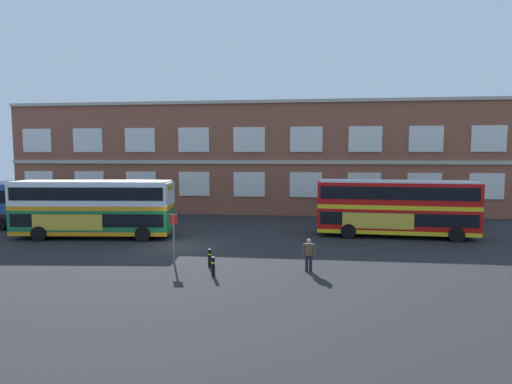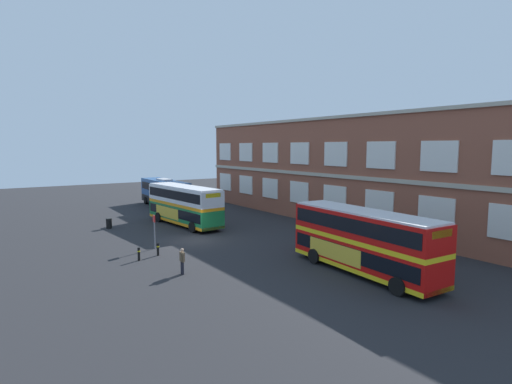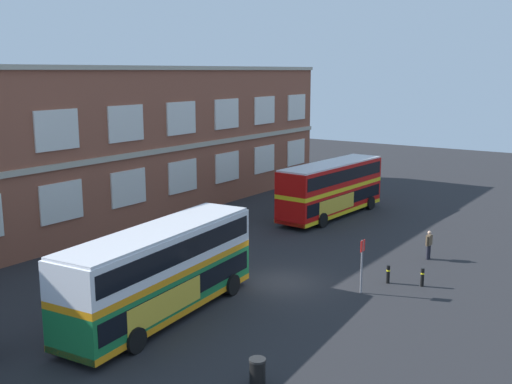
{
  "view_description": "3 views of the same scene",
  "coord_description": "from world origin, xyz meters",
  "px_view_note": "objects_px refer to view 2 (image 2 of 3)",
  "views": [
    {
      "loc": [
        7.79,
        -25.21,
        5.9
      ],
      "look_at": [
        4.8,
        1.61,
        3.43
      ],
      "focal_mm": 28.52,
      "sensor_mm": 36.0,
      "label": 1
    },
    {
      "loc": [
        31.69,
        -15.15,
        8.12
      ],
      "look_at": [
        4.51,
        3.25,
        4.43
      ],
      "focal_mm": 28.52,
      "sensor_mm": 36.0,
      "label": 2
    },
    {
      "loc": [
        -25.43,
        -15.96,
        10.8
      ],
      "look_at": [
        0.89,
        2.21,
        4.38
      ],
      "focal_mm": 42.65,
      "sensor_mm": 36.0,
      "label": 3
    }
  ],
  "objects_px": {
    "bus_stand_flag": "(154,228)",
    "safety_bollard_east": "(139,254)",
    "waiting_passenger": "(182,260)",
    "station_litter_bin": "(109,223)",
    "double_decker_near": "(184,205)",
    "safety_bollard_west": "(158,249)",
    "touring_coach": "(165,193)",
    "double_decker_middle": "(363,240)"
  },
  "relations": [
    {
      "from": "double_decker_middle",
      "to": "safety_bollard_east",
      "type": "distance_m",
      "value": 15.58
    },
    {
      "from": "waiting_passenger",
      "to": "station_litter_bin",
      "type": "height_order",
      "value": "waiting_passenger"
    },
    {
      "from": "double_decker_near",
      "to": "safety_bollard_west",
      "type": "relative_size",
      "value": 11.78
    },
    {
      "from": "double_decker_middle",
      "to": "station_litter_bin",
      "type": "height_order",
      "value": "double_decker_middle"
    },
    {
      "from": "safety_bollard_east",
      "to": "safety_bollard_west",
      "type": "bearing_deg",
      "value": 108.56
    },
    {
      "from": "double_decker_near",
      "to": "station_litter_bin",
      "type": "xyz_separation_m",
      "value": [
        -2.59,
        -6.92,
        -1.63
      ]
    },
    {
      "from": "double_decker_near",
      "to": "waiting_passenger",
      "type": "xyz_separation_m",
      "value": [
        15.05,
        -6.88,
        -1.22
      ]
    },
    {
      "from": "bus_stand_flag",
      "to": "station_litter_bin",
      "type": "distance_m",
      "value": 10.45
    },
    {
      "from": "double_decker_middle",
      "to": "safety_bollard_west",
      "type": "bearing_deg",
      "value": -140.88
    },
    {
      "from": "double_decker_middle",
      "to": "touring_coach",
      "type": "bearing_deg",
      "value": 179.49
    },
    {
      "from": "double_decker_near",
      "to": "bus_stand_flag",
      "type": "bearing_deg",
      "value": -37.76
    },
    {
      "from": "double_decker_near",
      "to": "safety_bollard_east",
      "type": "distance_m",
      "value": 13.34
    },
    {
      "from": "touring_coach",
      "to": "station_litter_bin",
      "type": "xyz_separation_m",
      "value": [
        10.62,
        -10.02,
        -1.39
      ]
    },
    {
      "from": "bus_stand_flag",
      "to": "station_litter_bin",
      "type": "xyz_separation_m",
      "value": [
        -10.35,
        -0.91,
        -1.12
      ]
    },
    {
      "from": "station_litter_bin",
      "to": "double_decker_near",
      "type": "bearing_deg",
      "value": 69.5
    },
    {
      "from": "double_decker_near",
      "to": "bus_stand_flag",
      "type": "distance_m",
      "value": 9.83
    },
    {
      "from": "safety_bollard_west",
      "to": "station_litter_bin",
      "type": "bearing_deg",
      "value": -178.28
    },
    {
      "from": "safety_bollard_west",
      "to": "waiting_passenger",
      "type": "bearing_deg",
      "value": -3.65
    },
    {
      "from": "double_decker_middle",
      "to": "waiting_passenger",
      "type": "relative_size",
      "value": 6.55
    },
    {
      "from": "double_decker_middle",
      "to": "bus_stand_flag",
      "type": "xyz_separation_m",
      "value": [
        -13.6,
        -8.81,
        -0.51
      ]
    },
    {
      "from": "double_decker_middle",
      "to": "bus_stand_flag",
      "type": "distance_m",
      "value": 16.21
    },
    {
      "from": "double_decker_near",
      "to": "double_decker_middle",
      "type": "height_order",
      "value": "same"
    },
    {
      "from": "double_decker_near",
      "to": "waiting_passenger",
      "type": "distance_m",
      "value": 16.6
    },
    {
      "from": "bus_stand_flag",
      "to": "double_decker_near",
      "type": "bearing_deg",
      "value": 142.24
    },
    {
      "from": "double_decker_middle",
      "to": "bus_stand_flag",
      "type": "height_order",
      "value": "double_decker_middle"
    },
    {
      "from": "touring_coach",
      "to": "waiting_passenger",
      "type": "bearing_deg",
      "value": -19.45
    },
    {
      "from": "double_decker_near",
      "to": "double_decker_middle",
      "type": "relative_size",
      "value": 1.01
    },
    {
      "from": "double_decker_near",
      "to": "station_litter_bin",
      "type": "height_order",
      "value": "double_decker_near"
    },
    {
      "from": "station_litter_bin",
      "to": "safety_bollard_east",
      "type": "relative_size",
      "value": 1.08
    },
    {
      "from": "double_decker_near",
      "to": "station_litter_bin",
      "type": "relative_size",
      "value": 10.86
    },
    {
      "from": "bus_stand_flag",
      "to": "safety_bollard_east",
      "type": "xyz_separation_m",
      "value": [
        2.65,
        -2.15,
        -1.14
      ]
    },
    {
      "from": "waiting_passenger",
      "to": "station_litter_bin",
      "type": "relative_size",
      "value": 1.65
    },
    {
      "from": "waiting_passenger",
      "to": "bus_stand_flag",
      "type": "xyz_separation_m",
      "value": [
        -7.29,
        0.87,
        0.7
      ]
    },
    {
      "from": "touring_coach",
      "to": "safety_bollard_east",
      "type": "bearing_deg",
      "value": -25.5
    },
    {
      "from": "waiting_passenger",
      "to": "safety_bollard_east",
      "type": "distance_m",
      "value": 4.84
    },
    {
      "from": "touring_coach",
      "to": "double_decker_near",
      "type": "bearing_deg",
      "value": -13.21
    },
    {
      "from": "safety_bollard_east",
      "to": "double_decker_middle",
      "type": "bearing_deg",
      "value": 45.05
    },
    {
      "from": "bus_stand_flag",
      "to": "safety_bollard_west",
      "type": "bearing_deg",
      "value": -14.24
    },
    {
      "from": "station_litter_bin",
      "to": "waiting_passenger",
      "type": "bearing_deg",
      "value": 0.14
    },
    {
      "from": "double_decker_near",
      "to": "safety_bollard_west",
      "type": "height_order",
      "value": "double_decker_near"
    },
    {
      "from": "bus_stand_flag",
      "to": "double_decker_middle",
      "type": "bearing_deg",
      "value": 32.94
    },
    {
      "from": "bus_stand_flag",
      "to": "safety_bollard_west",
      "type": "relative_size",
      "value": 2.84
    }
  ]
}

